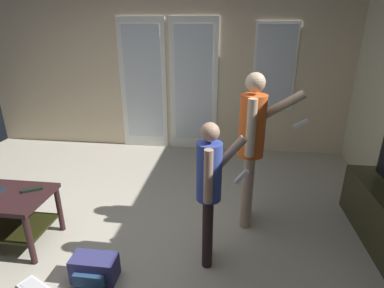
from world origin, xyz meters
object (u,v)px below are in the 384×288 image
at_px(backpack, 94,269).
at_px(tv_remote_black, 32,190).
at_px(person_child, 210,184).
at_px(person_adult, 253,139).

xyz_separation_m(backpack, tv_remote_black, (-0.73, 0.43, 0.41)).
relative_size(person_child, tv_remote_black, 7.27).
bearing_deg(person_adult, person_child, -120.20).
bearing_deg(person_adult, tv_remote_black, -165.64).
distance_m(person_adult, backpack, 1.74).
height_order(person_adult, backpack, person_adult).
height_order(backpack, tv_remote_black, tv_remote_black).
distance_m(person_adult, person_child, 0.72).
xyz_separation_m(person_adult, tv_remote_black, (-1.95, -0.50, -0.40)).
relative_size(person_child, backpack, 3.52).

